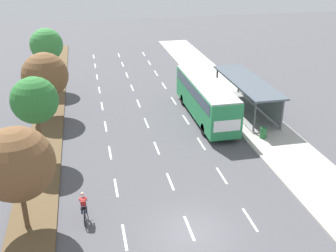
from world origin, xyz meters
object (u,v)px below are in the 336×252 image
Objects in this scene: bus at (205,96)px; trash_bin at (263,133)px; cyclist at (84,208)px; median_tree_third at (45,76)px; median_tree_fourth at (46,45)px; median_tree_nearest at (17,164)px; bus_shelter at (249,92)px; median_tree_second at (35,100)px.

bus reaches higher than trash_bin.
cyclist is at bearing -152.05° from trash_bin.
median_tree_third is 7.95m from median_tree_fourth.
median_tree_nearest is (-3.04, -0.08, 3.14)m from cyclist.
median_tree_third is at bearing 88.76° from median_tree_nearest.
trash_bin is at bearing 23.76° from median_tree_nearest.
bus_shelter is at bearing 36.21° from median_tree_nearest.
bus_shelter reaches higher than cyclist.
median_tree_nearest reaches higher than bus.
median_tree_fourth reaches higher than bus.
median_tree_second reaches higher than median_tree_nearest.
bus_shelter is 19.99m from cyclist.
bus_shelter is 1.83× the size of median_tree_third.
bus is 1.96× the size of median_tree_nearest.
median_tree_second is (-2.79, 7.82, 3.64)m from cyclist.
median_tree_nearest is 6.77× the size of trash_bin.
trash_bin is at bearing 27.95° from cyclist.
median_tree_third reaches higher than bus.
bus is 6.20× the size of cyclist.
bus_shelter is 4.32m from bus.
median_tree_second reaches higher than median_tree_third.
trash_bin is (16.74, -0.42, -3.85)m from median_tree_second.
trash_bin is at bearing -58.42° from bus.
bus_shelter is at bearing -30.20° from median_tree_fourth.
cyclist is 2.14× the size of trash_bin.
trash_bin is (16.64, -8.31, -3.23)m from median_tree_third.
median_tree_nearest is 23.70m from median_tree_fourth.
trash_bin is at bearing -1.43° from median_tree_second.
median_tree_second is at bearing -89.42° from median_tree_fourth.
median_tree_nearest reaches higher than trash_bin.
bus is at bearing 49.56° from cyclist.
median_tree_third is at bearing 166.99° from bus.
median_tree_third is 6.67× the size of trash_bin.
median_tree_nearest is at bearing -91.24° from median_tree_third.
bus_shelter is 18.77m from median_tree_second.
bus is 1.99× the size of median_tree_third.
median_tree_nearest is at bearing -91.79° from median_tree_second.
bus is at bearing 42.62° from median_tree_nearest.
cyclist is 0.32× the size of median_tree_third.
median_tree_nearest is 18.86m from trash_bin.
cyclist is 15.79m from trash_bin.
median_tree_nearest reaches higher than bus_shelter.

